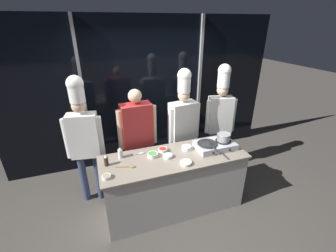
{
  "coord_description": "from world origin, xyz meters",
  "views": [
    {
      "loc": [
        -0.94,
        -2.44,
        2.56
      ],
      "look_at": [
        0.0,
        0.25,
        1.24
      ],
      "focal_mm": 24.0,
      "sensor_mm": 36.0,
      "label": 1
    }
  ],
  "objects_px": {
    "serving_spoon_slotted": "(130,167)",
    "chef_head": "(84,133)",
    "prep_bowl_bell_pepper": "(163,150)",
    "prep_bowl_chicken": "(186,163)",
    "prep_bowl_rice": "(187,148)",
    "chef_line": "(220,113)",
    "prep_bowl_bean_sprouts": "(168,156)",
    "chef_sous": "(183,121)",
    "squeeze_bottle_soy": "(106,161)",
    "person_guest": "(137,133)",
    "serving_spoon_solid": "(139,154)",
    "prep_bowl_mushrooms": "(106,177)",
    "portable_stove": "(215,145)",
    "frying_pan": "(208,143)",
    "squeeze_bottle_clear": "(120,153)",
    "stock_pot": "(224,137)",
    "prep_bowl_scallions": "(153,155)"
  },
  "relations": [
    {
      "from": "squeeze_bottle_soy",
      "to": "prep_bowl_chicken",
      "type": "distance_m",
      "value": 1.02
    },
    {
      "from": "chef_sous",
      "to": "stock_pot",
      "type": "bearing_deg",
      "value": 113.89
    },
    {
      "from": "chef_sous",
      "to": "person_guest",
      "type": "bearing_deg",
      "value": -7.76
    },
    {
      "from": "portable_stove",
      "to": "frying_pan",
      "type": "xyz_separation_m",
      "value": [
        -0.13,
        -0.01,
        0.07
      ]
    },
    {
      "from": "prep_bowl_scallions",
      "to": "stock_pot",
      "type": "bearing_deg",
      "value": -4.46
    },
    {
      "from": "prep_bowl_rice",
      "to": "serving_spoon_solid",
      "type": "height_order",
      "value": "prep_bowl_rice"
    },
    {
      "from": "stock_pot",
      "to": "squeeze_bottle_clear",
      "type": "height_order",
      "value": "stock_pot"
    },
    {
      "from": "squeeze_bottle_clear",
      "to": "serving_spoon_slotted",
      "type": "distance_m",
      "value": 0.28
    },
    {
      "from": "chef_sous",
      "to": "prep_bowl_rice",
      "type": "bearing_deg",
      "value": 64.12
    },
    {
      "from": "chef_line",
      "to": "serving_spoon_solid",
      "type": "bearing_deg",
      "value": 27.06
    },
    {
      "from": "frying_pan",
      "to": "prep_bowl_bean_sprouts",
      "type": "bearing_deg",
      "value": -179.05
    },
    {
      "from": "prep_bowl_mushrooms",
      "to": "serving_spoon_solid",
      "type": "bearing_deg",
      "value": 39.41
    },
    {
      "from": "chef_sous",
      "to": "serving_spoon_slotted",
      "type": "bearing_deg",
      "value": 24.1
    },
    {
      "from": "prep_bowl_bean_sprouts",
      "to": "chef_sous",
      "type": "height_order",
      "value": "chef_sous"
    },
    {
      "from": "person_guest",
      "to": "prep_bowl_mushrooms",
      "type": "bearing_deg",
      "value": 51.26
    },
    {
      "from": "squeeze_bottle_clear",
      "to": "prep_bowl_rice",
      "type": "relative_size",
      "value": 1.14
    },
    {
      "from": "chef_head",
      "to": "chef_sous",
      "type": "height_order",
      "value": "chef_head"
    },
    {
      "from": "chef_line",
      "to": "squeeze_bottle_soy",
      "type": "bearing_deg",
      "value": 27.11
    },
    {
      "from": "prep_bowl_mushrooms",
      "to": "person_guest",
      "type": "xyz_separation_m",
      "value": [
        0.54,
        0.78,
        0.12
      ]
    },
    {
      "from": "squeeze_bottle_soy",
      "to": "person_guest",
      "type": "relative_size",
      "value": 0.09
    },
    {
      "from": "portable_stove",
      "to": "frying_pan",
      "type": "distance_m",
      "value": 0.15
    },
    {
      "from": "prep_bowl_bean_sprouts",
      "to": "prep_bowl_mushrooms",
      "type": "xyz_separation_m",
      "value": [
        -0.83,
        -0.18,
        -0.0
      ]
    },
    {
      "from": "chef_sous",
      "to": "chef_line",
      "type": "distance_m",
      "value": 0.71
    },
    {
      "from": "portable_stove",
      "to": "prep_bowl_scallions",
      "type": "distance_m",
      "value": 0.93
    },
    {
      "from": "squeeze_bottle_clear",
      "to": "chef_head",
      "type": "bearing_deg",
      "value": 140.08
    },
    {
      "from": "frying_pan",
      "to": "prep_bowl_rice",
      "type": "xyz_separation_m",
      "value": [
        -0.28,
        0.1,
        -0.09
      ]
    },
    {
      "from": "stock_pot",
      "to": "prep_bowl_bean_sprouts",
      "type": "bearing_deg",
      "value": -178.95
    },
    {
      "from": "prep_bowl_bell_pepper",
      "to": "prep_bowl_rice",
      "type": "relative_size",
      "value": 0.93
    },
    {
      "from": "serving_spoon_slotted",
      "to": "chef_head",
      "type": "distance_m",
      "value": 0.85
    },
    {
      "from": "squeeze_bottle_soy",
      "to": "prep_bowl_chicken",
      "type": "bearing_deg",
      "value": -17.48
    },
    {
      "from": "squeeze_bottle_soy",
      "to": "serving_spoon_solid",
      "type": "relative_size",
      "value": 0.58
    },
    {
      "from": "prep_bowl_bean_sprouts",
      "to": "prep_bowl_rice",
      "type": "bearing_deg",
      "value": 19.26
    },
    {
      "from": "prep_bowl_chicken",
      "to": "prep_bowl_rice",
      "type": "relative_size",
      "value": 1.12
    },
    {
      "from": "serving_spoon_slotted",
      "to": "chef_sous",
      "type": "relative_size",
      "value": 0.13
    },
    {
      "from": "stock_pot",
      "to": "prep_bowl_chicken",
      "type": "bearing_deg",
      "value": -161.34
    },
    {
      "from": "stock_pot",
      "to": "prep_bowl_mushrooms",
      "type": "relative_size",
      "value": 1.97
    },
    {
      "from": "prep_bowl_bean_sprouts",
      "to": "person_guest",
      "type": "distance_m",
      "value": 0.67
    },
    {
      "from": "prep_bowl_bell_pepper",
      "to": "person_guest",
      "type": "relative_size",
      "value": 0.08
    },
    {
      "from": "squeeze_bottle_clear",
      "to": "prep_bowl_mushrooms",
      "type": "distance_m",
      "value": 0.46
    },
    {
      "from": "stock_pot",
      "to": "prep_bowl_bell_pepper",
      "type": "bearing_deg",
      "value": 169.74
    },
    {
      "from": "prep_bowl_bell_pepper",
      "to": "serving_spoon_solid",
      "type": "height_order",
      "value": "prep_bowl_bell_pepper"
    },
    {
      "from": "portable_stove",
      "to": "stock_pot",
      "type": "bearing_deg",
      "value": 0.11
    },
    {
      "from": "prep_bowl_chicken",
      "to": "chef_line",
      "type": "relative_size",
      "value": 0.08
    },
    {
      "from": "prep_bowl_bell_pepper",
      "to": "squeeze_bottle_soy",
      "type": "bearing_deg",
      "value": -173.62
    },
    {
      "from": "prep_bowl_mushrooms",
      "to": "prep_bowl_chicken",
      "type": "relative_size",
      "value": 0.7
    },
    {
      "from": "squeeze_bottle_soy",
      "to": "chef_sous",
      "type": "distance_m",
      "value": 1.39
    },
    {
      "from": "prep_bowl_bell_pepper",
      "to": "prep_bowl_chicken",
      "type": "height_order",
      "value": "prep_bowl_bell_pepper"
    },
    {
      "from": "stock_pot",
      "to": "prep_bowl_scallions",
      "type": "bearing_deg",
      "value": 175.54
    },
    {
      "from": "frying_pan",
      "to": "chef_head",
      "type": "xyz_separation_m",
      "value": [
        -1.65,
        0.57,
        0.15
      ]
    },
    {
      "from": "squeeze_bottle_clear",
      "to": "prep_bowl_chicken",
      "type": "xyz_separation_m",
      "value": [
        0.77,
        -0.43,
        -0.05
      ]
    }
  ]
}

